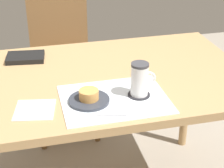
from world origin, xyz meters
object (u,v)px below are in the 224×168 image
Objects in this scene: pastry_plate at (89,100)px; small_book at (26,57)px; wooden_chair at (62,59)px; coffee_mug at (140,79)px; dining_table at (96,91)px; pastry at (89,95)px.

small_book is (-0.23, 0.48, 0.00)m from pastry_plate.
wooden_chair is at bearing 89.97° from pastry_plate.
coffee_mug is (0.21, -0.99, 0.33)m from wooden_chair.
coffee_mug is (0.21, 0.00, 0.07)m from pastry_plate.
dining_table is 17.99× the size of pastry.
wooden_chair is 1.03m from pastry.
dining_table is 0.24m from pastry_plate.
pastry is at bearing -107.69° from dining_table.
dining_table is at bearing 122.65° from coffee_mug.
pastry_plate is 0.03m from pastry.
wooden_chair is at bearing 95.07° from dining_table.
pastry_plate is at bearing 90.13° from wooden_chair.
pastry_plate is 0.53m from small_book.
small_book reaches higher than dining_table.
small_book reaches higher than pastry_plate.
coffee_mug is at bearing 101.98° from wooden_chair.
small_book is at bearing 138.90° from dining_table.
pastry_plate is 0.90× the size of small_book.
pastry_plate reaches higher than dining_table.
wooden_chair reaches higher than coffee_mug.
pastry reaches higher than dining_table.
pastry reaches higher than small_book.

